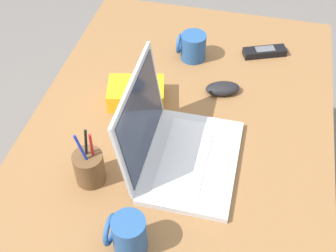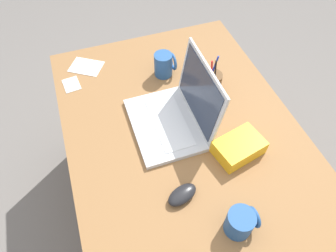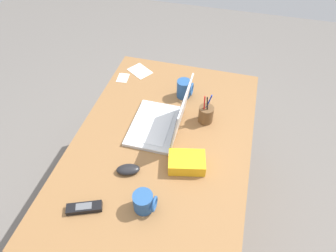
# 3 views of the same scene
# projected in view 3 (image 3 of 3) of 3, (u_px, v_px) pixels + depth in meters

# --- Properties ---
(ground_plane) EXTENTS (6.00, 6.00, 0.00)m
(ground_plane) POSITION_uv_depth(u_px,v_px,m) (163.00, 210.00, 2.00)
(ground_plane) COLOR slate
(desk) EXTENTS (1.32, 0.87, 0.71)m
(desk) POSITION_uv_depth(u_px,v_px,m) (162.00, 182.00, 1.74)
(desk) COLOR olive
(desk) RESTS_ON ground
(laptop) EXTENTS (0.33, 0.28, 0.26)m
(laptop) POSITION_uv_depth(u_px,v_px,m) (163.00, 121.00, 1.50)
(laptop) COLOR silver
(laptop) RESTS_ON desk
(computer_mouse) EXTENTS (0.09, 0.12, 0.03)m
(computer_mouse) POSITION_uv_depth(u_px,v_px,m) (128.00, 169.00, 1.35)
(computer_mouse) COLOR black
(computer_mouse) RESTS_ON desk
(coffee_mug_white) EXTENTS (0.08, 0.10, 0.09)m
(coffee_mug_white) POSITION_uv_depth(u_px,v_px,m) (144.00, 202.00, 1.21)
(coffee_mug_white) COLOR #26518C
(coffee_mug_white) RESTS_ON desk
(coffee_mug_tall) EXTENTS (0.08, 0.09, 0.11)m
(coffee_mug_tall) POSITION_uv_depth(u_px,v_px,m) (184.00, 89.00, 1.67)
(coffee_mug_tall) COLOR #26518C
(coffee_mug_tall) RESTS_ON desk
(cordless_phone) EXTENTS (0.09, 0.15, 0.03)m
(cordless_phone) POSITION_uv_depth(u_px,v_px,m) (84.00, 208.00, 1.23)
(cordless_phone) COLOR black
(cordless_phone) RESTS_ON desk
(pen_holder) EXTENTS (0.08, 0.08, 0.17)m
(pen_holder) POSITION_uv_depth(u_px,v_px,m) (206.00, 114.00, 1.55)
(pen_holder) COLOR brown
(pen_holder) RESTS_ON desk
(snack_bag) EXTENTS (0.15, 0.19, 0.06)m
(snack_bag) POSITION_uv_depth(u_px,v_px,m) (187.00, 162.00, 1.36)
(snack_bag) COLOR #F2AD19
(snack_bag) RESTS_ON desk
(paper_note_near_laptop) EXTENTS (0.09, 0.07, 0.00)m
(paper_note_near_laptop) POSITION_uv_depth(u_px,v_px,m) (123.00, 78.00, 1.82)
(paper_note_near_laptop) COLOR white
(paper_note_near_laptop) RESTS_ON desk
(paper_note_left) EXTENTS (0.16, 0.17, 0.00)m
(paper_note_left) POSITION_uv_depth(u_px,v_px,m) (140.00, 71.00, 1.87)
(paper_note_left) COLOR white
(paper_note_left) RESTS_ON desk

